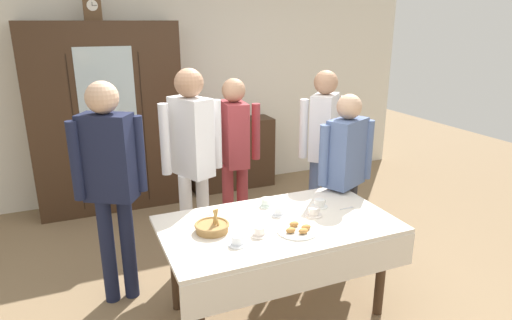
# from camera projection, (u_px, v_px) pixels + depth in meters

# --- Properties ---
(ground_plane) EXTENTS (12.00, 12.00, 0.00)m
(ground_plane) POSITION_uv_depth(u_px,v_px,m) (266.00, 296.00, 3.54)
(ground_plane) COLOR #846B4C
(ground_plane) RESTS_ON ground
(back_wall) EXTENTS (6.40, 0.10, 2.70)m
(back_wall) POSITION_uv_depth(u_px,v_px,m) (179.00, 85.00, 5.46)
(back_wall) COLOR silver
(back_wall) RESTS_ON ground
(dining_table) EXTENTS (1.66, 0.94, 0.74)m
(dining_table) POSITION_uv_depth(u_px,v_px,m) (280.00, 237.00, 3.14)
(dining_table) COLOR #3D2819
(dining_table) RESTS_ON ground
(wall_cabinet) EXTENTS (1.62, 0.46, 2.11)m
(wall_cabinet) POSITION_uv_depth(u_px,v_px,m) (108.00, 119.00, 4.95)
(wall_cabinet) COLOR #3D2819
(wall_cabinet) RESTS_ON ground
(mantel_clock) EXTENTS (0.18, 0.11, 0.24)m
(mantel_clock) POSITION_uv_depth(u_px,v_px,m) (92.00, 8.00, 4.58)
(mantel_clock) COLOR brown
(mantel_clock) RESTS_ON wall_cabinet
(bookshelf_low) EXTENTS (1.07, 0.35, 0.90)m
(bookshelf_low) POSITION_uv_depth(u_px,v_px,m) (232.00, 154.00, 5.74)
(bookshelf_low) COLOR #3D2819
(bookshelf_low) RESTS_ON ground
(book_stack) EXTENTS (0.16, 0.23, 0.12)m
(book_stack) POSITION_uv_depth(u_px,v_px,m) (232.00, 115.00, 5.58)
(book_stack) COLOR #B29333
(book_stack) RESTS_ON bookshelf_low
(tea_cup_back_edge) EXTENTS (0.13, 0.13, 0.06)m
(tea_cup_back_edge) POSITION_uv_depth(u_px,v_px,m) (319.00, 204.00, 3.39)
(tea_cup_back_edge) COLOR white
(tea_cup_back_edge) RESTS_ON dining_table
(tea_cup_mid_left) EXTENTS (0.13, 0.13, 0.06)m
(tea_cup_mid_left) POSITION_uv_depth(u_px,v_px,m) (314.00, 212.00, 3.24)
(tea_cup_mid_left) COLOR white
(tea_cup_mid_left) RESTS_ON dining_table
(tea_cup_far_left) EXTENTS (0.13, 0.13, 0.06)m
(tea_cup_far_left) POSITION_uv_depth(u_px,v_px,m) (259.00, 231.00, 2.94)
(tea_cup_far_left) COLOR white
(tea_cup_far_left) RESTS_ON dining_table
(tea_cup_front_edge) EXTENTS (0.13, 0.13, 0.06)m
(tea_cup_front_edge) POSITION_uv_depth(u_px,v_px,m) (279.00, 211.00, 3.26)
(tea_cup_front_edge) COLOR white
(tea_cup_front_edge) RESTS_ON dining_table
(tea_cup_center) EXTENTS (0.13, 0.13, 0.06)m
(tea_cup_center) POSITION_uv_depth(u_px,v_px,m) (238.00, 241.00, 2.82)
(tea_cup_center) COLOR white
(tea_cup_center) RESTS_ON dining_table
(tea_cup_near_left) EXTENTS (0.13, 0.13, 0.06)m
(tea_cup_near_left) POSITION_uv_depth(u_px,v_px,m) (266.00, 202.00, 3.41)
(tea_cup_near_left) COLOR silver
(tea_cup_near_left) RESTS_ON dining_table
(bread_basket) EXTENTS (0.24, 0.24, 0.16)m
(bread_basket) POSITION_uv_depth(u_px,v_px,m) (212.00, 227.00, 3.00)
(bread_basket) COLOR #9E7542
(bread_basket) RESTS_ON dining_table
(pastry_plate) EXTENTS (0.28, 0.28, 0.05)m
(pastry_plate) POSITION_uv_depth(u_px,v_px,m) (298.00, 230.00, 3.00)
(pastry_plate) COLOR white
(pastry_plate) RESTS_ON dining_table
(spoon_mid_left) EXTENTS (0.12, 0.02, 0.01)m
(spoon_mid_left) POSITION_uv_depth(u_px,v_px,m) (207.00, 215.00, 3.25)
(spoon_mid_left) COLOR silver
(spoon_mid_left) RESTS_ON dining_table
(spoon_near_left) EXTENTS (0.12, 0.02, 0.01)m
(spoon_near_left) POSITION_uv_depth(u_px,v_px,m) (236.00, 215.00, 3.25)
(spoon_near_left) COLOR silver
(spoon_near_left) RESTS_ON dining_table
(spoon_back_edge) EXTENTS (0.12, 0.02, 0.01)m
(spoon_back_edge) POSITION_uv_depth(u_px,v_px,m) (349.00, 208.00, 3.38)
(spoon_back_edge) COLOR silver
(spoon_back_edge) RESTS_ON dining_table
(person_near_right_end) EXTENTS (0.52, 0.38, 1.62)m
(person_near_right_end) POSITION_uv_depth(u_px,v_px,m) (234.00, 146.00, 4.15)
(person_near_right_end) COLOR #933338
(person_near_right_end) RESTS_ON ground
(person_beside_shelf) EXTENTS (0.52, 0.40, 1.68)m
(person_beside_shelf) POSITION_uv_depth(u_px,v_px,m) (323.00, 139.00, 4.25)
(person_beside_shelf) COLOR slate
(person_beside_shelf) RESTS_ON ground
(person_by_cabinet) EXTENTS (0.52, 0.41, 1.76)m
(person_by_cabinet) POSITION_uv_depth(u_px,v_px,m) (192.00, 150.00, 3.67)
(person_by_cabinet) COLOR silver
(person_by_cabinet) RESTS_ON ground
(person_behind_table_right) EXTENTS (0.52, 0.36, 1.72)m
(person_behind_table_right) POSITION_uv_depth(u_px,v_px,m) (110.00, 173.00, 3.20)
(person_behind_table_right) COLOR #191E38
(person_behind_table_right) RESTS_ON ground
(person_behind_table_left) EXTENTS (0.52, 0.34, 1.55)m
(person_behind_table_left) POSITION_uv_depth(u_px,v_px,m) (345.00, 166.00, 3.74)
(person_behind_table_left) COLOR #232328
(person_behind_table_left) RESTS_ON ground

